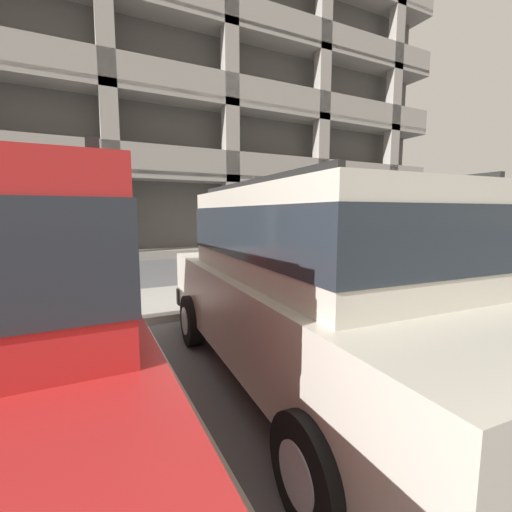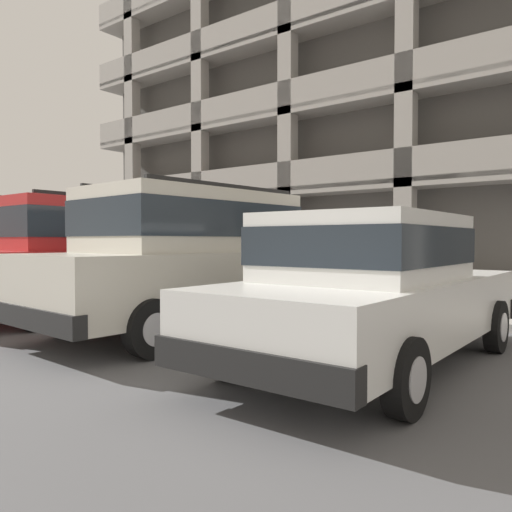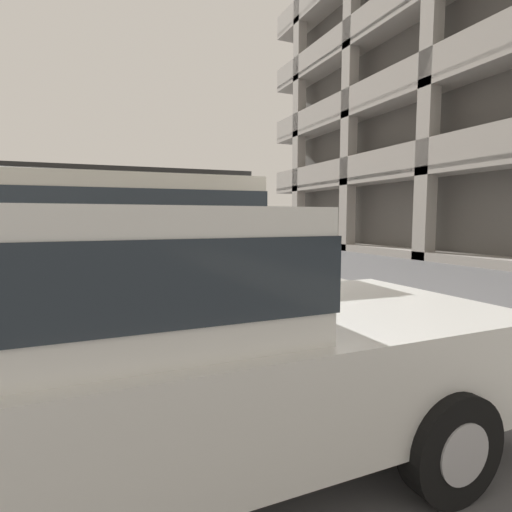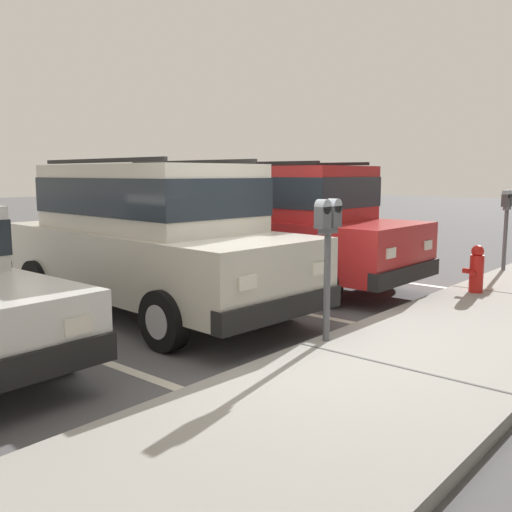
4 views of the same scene
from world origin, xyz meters
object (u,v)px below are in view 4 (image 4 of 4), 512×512
parking_meter_far (507,211)px  fire_hydrant (476,269)px  red_sedan (278,220)px  parking_meter_near (328,236)px  silver_suv (150,232)px

parking_meter_far → fire_hydrant: (2.30, 0.32, -0.73)m
red_sedan → parking_meter_near: (2.57, 2.68, 0.14)m
red_sedan → fire_hydrant: 3.18m
silver_suv → fire_hydrant: 4.75m
silver_suv → red_sedan: 2.67m
silver_suv → parking_meter_far: 6.50m
parking_meter_far → fire_hydrant: bearing=7.9°
parking_meter_far → fire_hydrant: parking_meter_far is taller
silver_suv → parking_meter_near: bearing=95.4°
fire_hydrant → parking_meter_near: bearing=-4.8°
fire_hydrant → parking_meter_far: bearing=-172.1°
parking_meter_near → parking_meter_far: size_ratio=1.03×
parking_meter_near → parking_meter_far: bearing=-179.8°
parking_meter_near → silver_suv: bearing=-87.9°
red_sedan → parking_meter_far: size_ratio=3.32×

